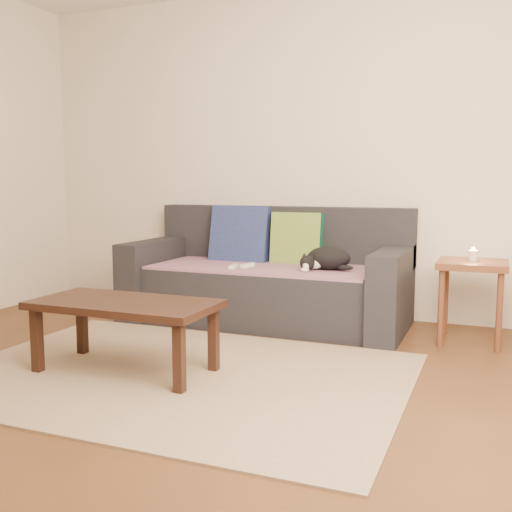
{
  "coord_description": "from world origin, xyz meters",
  "views": [
    {
      "loc": [
        1.62,
        -2.65,
        1.06
      ],
      "look_at": [
        0.05,
        1.2,
        0.55
      ],
      "focal_mm": 42.0,
      "sensor_mm": 36.0,
      "label": 1
    }
  ],
  "objects_px": {
    "cat": "(327,259)",
    "wii_remote_a": "(247,265)",
    "coffee_table": "(125,310)",
    "side_table": "(472,276)",
    "wii_remote_b": "(233,267)",
    "sofa": "(268,281)"
  },
  "relations": [
    {
      "from": "cat",
      "to": "wii_remote_a",
      "type": "distance_m",
      "value": 0.59
    },
    {
      "from": "coffee_table",
      "to": "side_table",
      "type": "bearing_deg",
      "value": 38.59
    },
    {
      "from": "wii_remote_b",
      "to": "side_table",
      "type": "height_order",
      "value": "side_table"
    },
    {
      "from": "wii_remote_b",
      "to": "wii_remote_a",
      "type": "bearing_deg",
      "value": -44.85
    },
    {
      "from": "wii_remote_b",
      "to": "side_table",
      "type": "relative_size",
      "value": 0.27
    },
    {
      "from": "sofa",
      "to": "wii_remote_b",
      "type": "height_order",
      "value": "sofa"
    },
    {
      "from": "wii_remote_a",
      "to": "coffee_table",
      "type": "distance_m",
      "value": 1.3
    },
    {
      "from": "cat",
      "to": "sofa",
      "type": "bearing_deg",
      "value": 159.31
    },
    {
      "from": "cat",
      "to": "wii_remote_a",
      "type": "height_order",
      "value": "cat"
    },
    {
      "from": "sofa",
      "to": "wii_remote_a",
      "type": "height_order",
      "value": "sofa"
    },
    {
      "from": "coffee_table",
      "to": "cat",
      "type": "bearing_deg",
      "value": 60.77
    },
    {
      "from": "wii_remote_a",
      "to": "side_table",
      "type": "distance_m",
      "value": 1.56
    },
    {
      "from": "sofa",
      "to": "side_table",
      "type": "bearing_deg",
      "value": -3.08
    },
    {
      "from": "wii_remote_b",
      "to": "coffee_table",
      "type": "bearing_deg",
      "value": 163.61
    },
    {
      "from": "wii_remote_a",
      "to": "wii_remote_b",
      "type": "xyz_separation_m",
      "value": [
        -0.07,
        -0.1,
        0.0
      ]
    },
    {
      "from": "cat",
      "to": "wii_remote_b",
      "type": "height_order",
      "value": "cat"
    },
    {
      "from": "wii_remote_a",
      "to": "side_table",
      "type": "bearing_deg",
      "value": -76.09
    },
    {
      "from": "cat",
      "to": "wii_remote_a",
      "type": "bearing_deg",
      "value": -178.7
    },
    {
      "from": "cat",
      "to": "coffee_table",
      "type": "distance_m",
      "value": 1.59
    },
    {
      "from": "wii_remote_a",
      "to": "coffee_table",
      "type": "bearing_deg",
      "value": -179.61
    },
    {
      "from": "wii_remote_b",
      "to": "side_table",
      "type": "distance_m",
      "value": 1.64
    },
    {
      "from": "wii_remote_a",
      "to": "coffee_table",
      "type": "xyz_separation_m",
      "value": [
        -0.2,
        -1.28,
        -0.1
      ]
    }
  ]
}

